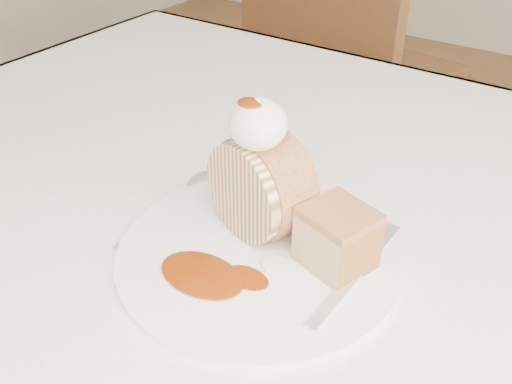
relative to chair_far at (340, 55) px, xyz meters
The scene contains 10 objects.
table 0.98m from the chair_far, 63.68° to the right, with size 1.40×0.90×0.75m.
chair_far is the anchor object (origin of this frame).
plate 1.10m from the chair_far, 67.76° to the right, with size 0.29×0.29×0.01m, color white.
roulade_slice 1.07m from the chair_far, 68.09° to the right, with size 0.11×0.11×0.06m, color beige.
cake_chunk 1.11m from the chair_far, 63.70° to the right, with size 0.06×0.06×0.05m, color #BF7848.
whipped_cream 1.11m from the chair_far, 68.08° to the right, with size 0.06×0.06×0.05m, color white.
caramel_drizzle 1.12m from the chair_far, 68.35° to the right, with size 0.03×0.02×0.01m, color #6B2504.
caramel_pool 1.15m from the chair_far, 70.04° to the right, with size 0.09×0.06×0.00m, color #6B2504, non-canonical shape.
fork 1.14m from the chair_far, 63.20° to the right, with size 0.02×0.17×0.00m, color silver.
spoon 1.07m from the chair_far, 74.46° to the right, with size 0.02×0.16×0.00m, color silver.
Camera 1 is at (0.23, -0.30, 1.13)m, focal length 40.00 mm.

